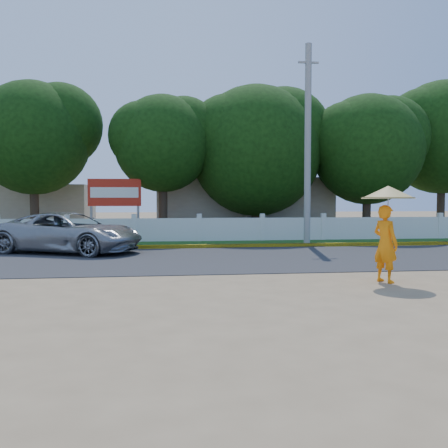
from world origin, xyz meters
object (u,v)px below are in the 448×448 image
at_px(monk_with_parasol, 387,220).
at_px(billboard, 115,196).
at_px(utility_pole, 308,145).
at_px(vehicle, 69,233).

distance_m(monk_with_parasol, billboard, 14.99).
bearing_deg(utility_pole, billboard, 159.12).
height_order(utility_pole, monk_with_parasol, utility_pole).
relative_size(vehicle, monk_with_parasol, 2.33).
bearing_deg(billboard, monk_with_parasol, -59.62).
bearing_deg(vehicle, monk_with_parasol, -106.33).
relative_size(utility_pole, monk_with_parasol, 3.71).
bearing_deg(monk_with_parasol, utility_pole, 84.50).
relative_size(vehicle, billboard, 1.84).
height_order(utility_pole, vehicle, utility_pole).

